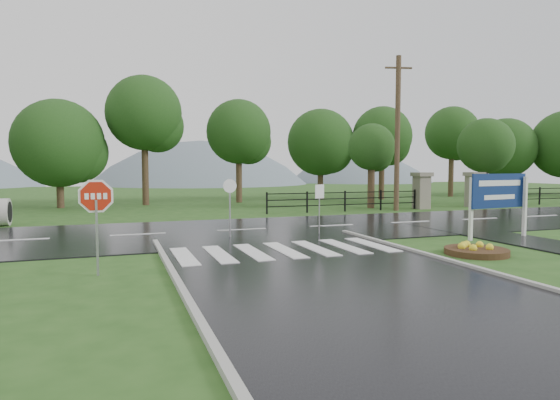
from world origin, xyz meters
name	(u,v)px	position (x,y,z in m)	size (l,w,h in m)	color
ground	(370,294)	(0.00, 0.00, 0.00)	(120.00, 120.00, 0.00)	#254D19
main_road	(242,231)	(0.00, 10.00, 0.00)	(90.00, 8.00, 0.04)	black
walkway	(527,242)	(8.50, 4.00, 0.00)	(2.20, 11.00, 0.04)	black
crosswalk	(284,250)	(0.00, 5.00, 0.06)	(6.50, 2.80, 0.02)	silver
pillar_west	(422,190)	(13.00, 16.00, 1.18)	(1.00, 1.00, 2.24)	gray
pillar_east	(474,189)	(17.00, 16.00, 1.18)	(1.00, 1.00, 2.24)	gray
fence_west	(345,199)	(7.75, 16.00, 0.72)	(9.58, 0.08, 1.20)	black
hills	(173,284)	(3.49, 65.00, -15.54)	(102.00, 48.00, 48.00)	slate
treeline	(204,204)	(1.00, 24.00, 0.00)	(83.20, 5.20, 10.00)	#173B12
stop_sign	(96,204)	(-5.21, 3.53, 1.70)	(1.08, 0.06, 2.42)	#939399
estate_billboard	(499,194)	(8.09, 4.90, 1.60)	(2.65, 0.37, 2.33)	silver
flower_bed	(476,250)	(5.14, 2.71, 0.13)	(1.80, 1.80, 0.36)	#332111
reg_sign_small	(319,199)	(2.45, 7.87, 1.37)	(0.41, 0.14, 1.91)	#939399
reg_sign_round	(230,201)	(-0.90, 8.23, 1.36)	(0.50, 0.07, 2.13)	#939399
utility_pole_east	(397,133)	(10.87, 15.50, 4.57)	(1.58, 0.49, 9.00)	#473523
entrance_tree_left	(372,148)	(10.34, 17.50, 3.76)	(2.90, 2.90, 5.27)	#3D2B1C
entrance_tree_right	(485,146)	(19.24, 17.50, 4.01)	(3.73, 3.73, 5.91)	#3D2B1C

